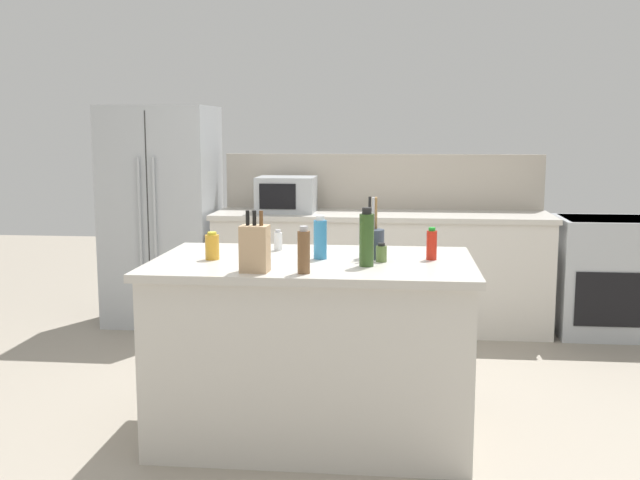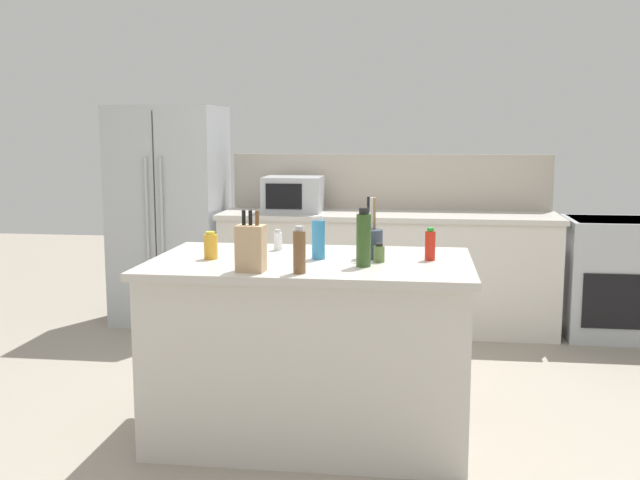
{
  "view_description": "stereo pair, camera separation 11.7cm",
  "coord_description": "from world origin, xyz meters",
  "px_view_note": "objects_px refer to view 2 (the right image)",
  "views": [
    {
      "loc": [
        0.43,
        -3.77,
        1.6
      ],
      "look_at": [
        0.0,
        0.35,
        0.99
      ],
      "focal_mm": 42.0,
      "sensor_mm": 36.0,
      "label": 1
    },
    {
      "loc": [
        0.55,
        -3.76,
        1.6
      ],
      "look_at": [
        0.0,
        0.35,
        0.99
      ],
      "focal_mm": 42.0,
      "sensor_mm": 36.0,
      "label": 2
    }
  ],
  "objects_px": {
    "knife_block": "(251,248)",
    "utensil_crock": "(371,243)",
    "olive_oil_bottle": "(364,239)",
    "dish_soap_bottle": "(318,239)",
    "refrigerator": "(170,215)",
    "pepper_grinder": "(299,251)",
    "microwave": "(293,194)",
    "hot_sauce_bottle": "(430,245)",
    "range_oven": "(615,277)",
    "honey_jar": "(211,246)",
    "spice_jar_oregano": "(379,253)",
    "salt_shaker": "(278,241)"
  },
  "relations": [
    {
      "from": "knife_block",
      "to": "utensil_crock",
      "type": "xyz_separation_m",
      "value": [
        0.54,
        0.44,
        -0.03
      ]
    },
    {
      "from": "olive_oil_bottle",
      "to": "dish_soap_bottle",
      "type": "distance_m",
      "value": 0.31
    },
    {
      "from": "refrigerator",
      "to": "pepper_grinder",
      "type": "xyz_separation_m",
      "value": [
        1.52,
        -2.62,
        0.15
      ]
    },
    {
      "from": "dish_soap_bottle",
      "to": "pepper_grinder",
      "type": "bearing_deg",
      "value": -94.97
    },
    {
      "from": "microwave",
      "to": "hot_sauce_bottle",
      "type": "relative_size",
      "value": 2.78
    },
    {
      "from": "knife_block",
      "to": "hot_sauce_bottle",
      "type": "relative_size",
      "value": 1.73
    },
    {
      "from": "range_oven",
      "to": "honey_jar",
      "type": "distance_m",
      "value": 3.47
    },
    {
      "from": "utensil_crock",
      "to": "spice_jar_oregano",
      "type": "relative_size",
      "value": 3.33
    },
    {
      "from": "knife_block",
      "to": "salt_shaker",
      "type": "relative_size",
      "value": 2.5
    },
    {
      "from": "range_oven",
      "to": "hot_sauce_bottle",
      "type": "height_order",
      "value": "hot_sauce_bottle"
    },
    {
      "from": "refrigerator",
      "to": "honey_jar",
      "type": "bearing_deg",
      "value": -66.42
    },
    {
      "from": "utensil_crock",
      "to": "dish_soap_bottle",
      "type": "xyz_separation_m",
      "value": [
        -0.27,
        -0.05,
        0.02
      ]
    },
    {
      "from": "range_oven",
      "to": "knife_block",
      "type": "bearing_deg",
      "value": -131.91
    },
    {
      "from": "olive_oil_bottle",
      "to": "salt_shaker",
      "type": "bearing_deg",
      "value": 139.57
    },
    {
      "from": "olive_oil_bottle",
      "to": "dish_soap_bottle",
      "type": "bearing_deg",
      "value": 143.04
    },
    {
      "from": "microwave",
      "to": "dish_soap_bottle",
      "type": "bearing_deg",
      "value": -76.99
    },
    {
      "from": "microwave",
      "to": "spice_jar_oregano",
      "type": "relative_size",
      "value": 4.82
    },
    {
      "from": "salt_shaker",
      "to": "honey_jar",
      "type": "bearing_deg",
      "value": -132.01
    },
    {
      "from": "refrigerator",
      "to": "microwave",
      "type": "bearing_deg",
      "value": -2.79
    },
    {
      "from": "hot_sauce_bottle",
      "to": "olive_oil_bottle",
      "type": "bearing_deg",
      "value": -146.01
    },
    {
      "from": "refrigerator",
      "to": "knife_block",
      "type": "relative_size",
      "value": 6.18
    },
    {
      "from": "olive_oil_bottle",
      "to": "honey_jar",
      "type": "distance_m",
      "value": 0.81
    },
    {
      "from": "refrigerator",
      "to": "utensil_crock",
      "type": "bearing_deg",
      "value": -49.95
    },
    {
      "from": "hot_sauce_bottle",
      "to": "salt_shaker",
      "type": "relative_size",
      "value": 1.44
    },
    {
      "from": "olive_oil_bottle",
      "to": "pepper_grinder",
      "type": "bearing_deg",
      "value": -142.75
    },
    {
      "from": "utensil_crock",
      "to": "range_oven",
      "type": "bearing_deg",
      "value": 50.25
    },
    {
      "from": "utensil_crock",
      "to": "knife_block",
      "type": "bearing_deg",
      "value": -140.49
    },
    {
      "from": "hot_sauce_bottle",
      "to": "range_oven",
      "type": "bearing_deg",
      "value": 55.7
    },
    {
      "from": "olive_oil_bottle",
      "to": "salt_shaker",
      "type": "relative_size",
      "value": 2.49
    },
    {
      "from": "knife_block",
      "to": "spice_jar_oregano",
      "type": "height_order",
      "value": "knife_block"
    },
    {
      "from": "hot_sauce_bottle",
      "to": "olive_oil_bottle",
      "type": "xyz_separation_m",
      "value": [
        -0.32,
        -0.22,
        0.06
      ]
    },
    {
      "from": "range_oven",
      "to": "salt_shaker",
      "type": "relative_size",
      "value": 7.94
    },
    {
      "from": "microwave",
      "to": "salt_shaker",
      "type": "xyz_separation_m",
      "value": [
        0.24,
        -1.93,
        -0.09
      ]
    },
    {
      "from": "range_oven",
      "to": "salt_shaker",
      "type": "height_order",
      "value": "salt_shaker"
    },
    {
      "from": "spice_jar_oregano",
      "to": "hot_sauce_bottle",
      "type": "bearing_deg",
      "value": 19.2
    },
    {
      "from": "pepper_grinder",
      "to": "honey_jar",
      "type": "distance_m",
      "value": 0.61
    },
    {
      "from": "utensil_crock",
      "to": "spice_jar_oregano",
      "type": "xyz_separation_m",
      "value": [
        0.05,
        -0.11,
        -0.04
      ]
    },
    {
      "from": "spice_jar_oregano",
      "to": "hot_sauce_bottle",
      "type": "xyz_separation_m",
      "value": [
        0.26,
        0.09,
        0.03
      ]
    },
    {
      "from": "utensil_crock",
      "to": "microwave",
      "type": "bearing_deg",
      "value": 109.99
    },
    {
      "from": "utensil_crock",
      "to": "dish_soap_bottle",
      "type": "distance_m",
      "value": 0.28
    },
    {
      "from": "knife_block",
      "to": "honey_jar",
      "type": "xyz_separation_m",
      "value": [
        -0.28,
        0.31,
        -0.05
      ]
    },
    {
      "from": "olive_oil_bottle",
      "to": "salt_shaker",
      "type": "xyz_separation_m",
      "value": [
        -0.51,
        0.43,
        -0.08
      ]
    },
    {
      "from": "honey_jar",
      "to": "pepper_grinder",
      "type": "bearing_deg",
      "value": -32.07
    },
    {
      "from": "range_oven",
      "to": "hot_sauce_bottle",
      "type": "relative_size",
      "value": 5.5
    },
    {
      "from": "hot_sauce_bottle",
      "to": "olive_oil_bottle",
      "type": "relative_size",
      "value": 0.58
    },
    {
      "from": "dish_soap_bottle",
      "to": "refrigerator",
      "type": "bearing_deg",
      "value": 124.96
    },
    {
      "from": "knife_block",
      "to": "pepper_grinder",
      "type": "bearing_deg",
      "value": 0.52
    },
    {
      "from": "microwave",
      "to": "salt_shaker",
      "type": "relative_size",
      "value": 4.01
    },
    {
      "from": "olive_oil_bottle",
      "to": "dish_soap_bottle",
      "type": "relative_size",
      "value": 1.28
    },
    {
      "from": "spice_jar_oregano",
      "to": "olive_oil_bottle",
      "type": "xyz_separation_m",
      "value": [
        -0.07,
        -0.13,
        0.09
      ]
    }
  ]
}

